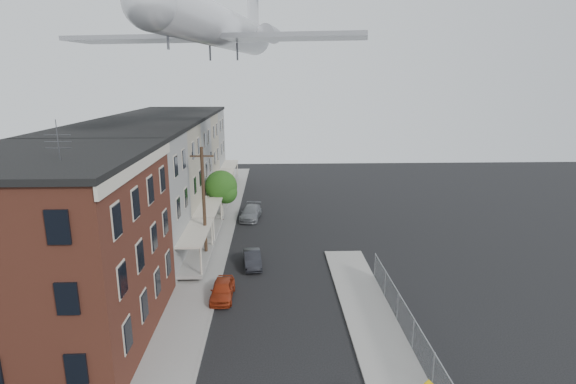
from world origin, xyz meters
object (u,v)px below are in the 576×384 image
at_px(car_near, 223,290).
at_px(airplane, 221,27).
at_px(car_far, 251,213).
at_px(utility_pole, 204,202).
at_px(street_tree, 222,188).
at_px(car_mid, 252,259).

distance_m(car_near, airplane, 20.33).
bearing_deg(airplane, car_far, 76.00).
relative_size(utility_pole, street_tree, 1.73).
xyz_separation_m(street_tree, car_near, (1.67, -16.63, -2.84)).
relative_size(car_near, car_far, 0.78).
xyz_separation_m(car_near, airplane, (-0.61, 10.63, 17.32)).
height_order(utility_pole, car_near, utility_pole).
distance_m(street_tree, car_far, 3.97).
xyz_separation_m(car_near, car_far, (1.06, 17.33, 0.05)).
xyz_separation_m(car_mid, car_far, (-0.66, 12.18, 0.07)).
bearing_deg(car_far, airplane, -97.26).
bearing_deg(car_far, street_tree, -158.97).
bearing_deg(street_tree, car_near, -84.26).
height_order(car_near, airplane, airplane).
relative_size(car_far, airplane, 0.17).
relative_size(car_near, car_mid, 0.99).
bearing_deg(street_tree, airplane, -79.92).
relative_size(car_near, airplane, 0.13).
relative_size(utility_pole, car_near, 2.53).
xyz_separation_m(utility_pole, car_far, (3.06, 10.62, -4.02)).
distance_m(car_far, airplane, 18.60).
relative_size(street_tree, car_mid, 1.46).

